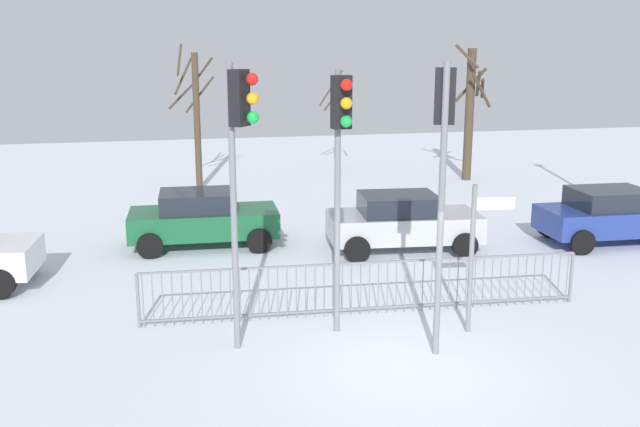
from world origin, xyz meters
name	(u,v)px	position (x,y,z in m)	size (l,w,h in m)	color
ground_plane	(406,368)	(0.00, 0.00, 0.00)	(60.00, 60.00, 0.00)	silver
traffic_light_mid_left	(340,145)	(-0.73, 1.62, 3.48)	(0.34, 0.57, 4.75)	slate
traffic_light_rear_left	(443,144)	(0.72, 0.56, 3.58)	(0.37, 0.55, 4.90)	slate
traffic_light_rear_right	(239,145)	(-2.50, 1.31, 3.56)	(0.48, 0.45, 4.87)	slate
direction_sign_post	(475,250)	(1.68, 1.20, 1.56)	(0.79, 0.14, 2.76)	slate
pedestrian_guard_railing	(365,287)	(-0.01, 2.45, 0.55)	(8.66, 0.57, 1.07)	slate
car_silver_mid	(402,221)	(2.15, 6.55, 0.77)	(3.94, 2.23, 1.47)	#B2B5BA
car_blue_near	(612,215)	(7.79, 6.00, 0.77)	(3.87, 2.06, 1.47)	navy
car_green_trailing	(202,218)	(-2.81, 8.01, 0.77)	(3.87, 2.05, 1.47)	#195933
bare_tree_left	(196,115)	(-2.52, 15.77, 2.68)	(1.69, 1.46, 5.19)	#473828
bare_tree_centre	(338,120)	(3.36, 18.37, 2.14)	(1.35, 1.35, 4.11)	#473828
bare_tree_right	(470,110)	(7.83, 15.35, 2.69)	(1.51, 1.58, 5.18)	#473828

